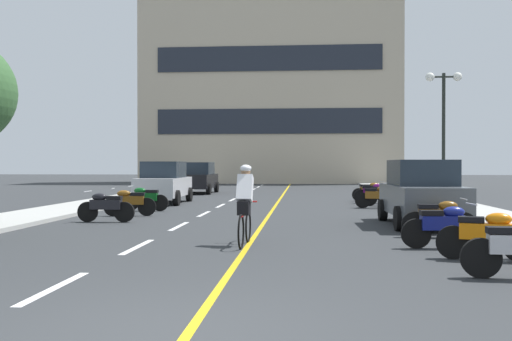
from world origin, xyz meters
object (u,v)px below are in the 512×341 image
(parked_car_far, at_px, (198,178))
(motorcycle_7, at_px, (378,196))
(motorcycle_4, at_px, (106,206))
(motorcycle_10, at_px, (370,191))
(motorcycle_9, at_px, (374,192))
(motorcycle_2, at_px, (444,225))
(parked_car_mid, at_px, (164,182))
(motorcycle_5, at_px, (130,202))
(parked_car_near, at_px, (421,193))
(cyclist_rider, at_px, (245,203))
(street_lamp_mid, at_px, (444,108))
(motorcycle_1, at_px, (487,234))
(motorcycle_3, at_px, (440,217))
(motorcycle_8, at_px, (384,194))
(motorcycle_6, at_px, (145,198))

(parked_car_far, xyz_separation_m, motorcycle_7, (9.00, -11.02, -0.44))
(motorcycle_4, relative_size, motorcycle_10, 1.01)
(motorcycle_9, bearing_deg, motorcycle_2, -90.94)
(parked_car_mid, bearing_deg, motorcycle_5, -86.62)
(parked_car_near, xyz_separation_m, motorcycle_2, (-0.44, -4.50, -0.44))
(parked_car_mid, xyz_separation_m, cyclist_rider, (4.84, -12.83, -0.03))
(street_lamp_mid, relative_size, cyclist_rider, 3.02)
(motorcycle_1, distance_m, motorcycle_3, 3.25)
(motorcycle_2, height_order, motorcycle_9, same)
(motorcycle_5, bearing_deg, parked_car_far, 91.73)
(street_lamp_mid, distance_m, motorcycle_2, 13.27)
(motorcycle_4, height_order, motorcycle_7, same)
(motorcycle_2, xyz_separation_m, motorcycle_8, (0.44, 12.20, 0.00))
(motorcycle_3, relative_size, cyclist_rider, 0.96)
(motorcycle_8, distance_m, motorcycle_9, 1.58)
(parked_car_far, xyz_separation_m, motorcycle_1, (9.37, -23.27, -0.44))
(motorcycle_2, height_order, motorcycle_8, same)
(motorcycle_1, xyz_separation_m, motorcycle_8, (0.05, 13.66, 0.00))
(motorcycle_5, height_order, motorcycle_10, same)
(motorcycle_5, height_order, motorcycle_9, same)
(parked_car_near, xyz_separation_m, motorcycle_3, (-0.12, -2.71, -0.44))
(parked_car_far, xyz_separation_m, motorcycle_9, (9.20, -8.05, -0.44))
(motorcycle_5, bearing_deg, motorcycle_6, 91.55)
(motorcycle_2, bearing_deg, parked_car_far, 112.36)
(motorcycle_5, bearing_deg, motorcycle_2, -38.39)
(parked_car_near, xyz_separation_m, motorcycle_1, (-0.04, -5.96, -0.44))
(parked_car_far, bearing_deg, motorcycle_2, -67.64)
(motorcycle_10, relative_size, cyclist_rider, 0.95)
(motorcycle_8, bearing_deg, street_lamp_mid, 6.03)
(parked_car_near, distance_m, motorcycle_9, 9.28)
(parked_car_mid, xyz_separation_m, motorcycle_8, (9.33, -0.81, -0.44))
(motorcycle_4, height_order, motorcycle_8, same)
(motorcycle_5, height_order, motorcycle_7, same)
(street_lamp_mid, height_order, parked_car_far, street_lamp_mid)
(motorcycle_4, relative_size, motorcycle_8, 1.00)
(street_lamp_mid, distance_m, parked_car_near, 8.88)
(motorcycle_2, xyz_separation_m, motorcycle_10, (0.26, 15.38, 0.00))
(motorcycle_10, bearing_deg, parked_car_mid, -165.48)
(motorcycle_8, bearing_deg, motorcycle_10, 93.29)
(motorcycle_1, bearing_deg, cyclist_rider, 159.81)
(street_lamp_mid, height_order, parked_car_near, street_lamp_mid)
(motorcycle_1, bearing_deg, street_lamp_mid, 79.81)
(motorcycle_8, bearing_deg, motorcycle_6, -159.35)
(motorcycle_2, height_order, motorcycle_6, same)
(motorcycle_8, bearing_deg, motorcycle_4, -140.34)
(motorcycle_4, relative_size, motorcycle_7, 1.01)
(motorcycle_3, relative_size, motorcycle_6, 1.00)
(parked_car_mid, relative_size, motorcycle_4, 2.48)
(parked_car_near, relative_size, parked_car_far, 1.00)
(street_lamp_mid, relative_size, motorcycle_3, 3.14)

